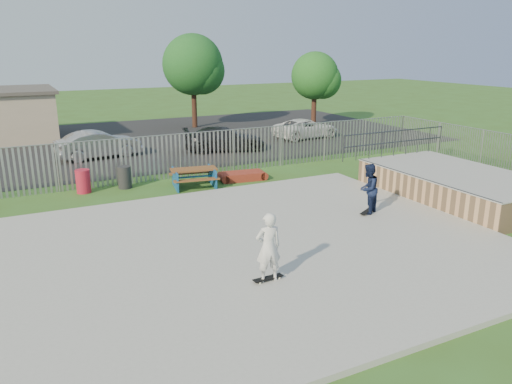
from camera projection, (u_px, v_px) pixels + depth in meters
name	position (u px, v px, depth m)	size (l,w,h in m)	color
ground	(248.00, 251.00, 14.54)	(120.00, 120.00, 0.00)	#385C1F
concrete_slab	(248.00, 248.00, 14.52)	(15.00, 12.00, 0.15)	#9F9F9A
quarter_pipe	(456.00, 185.00, 19.38)	(5.50, 7.05, 2.19)	tan
fence	(218.00, 178.00, 18.62)	(26.04, 16.02, 2.00)	gray
picnic_table	(194.00, 178.00, 21.05)	(2.14, 1.86, 0.81)	brown
funbox	(242.00, 176.00, 22.21)	(1.89, 1.12, 0.36)	maroon
trash_bin_red	(83.00, 181.00, 20.20)	(0.57, 0.57, 0.95)	#AE1A30
trash_bin_grey	(125.00, 177.00, 20.86)	(0.56, 0.56, 0.93)	#252528
parking_lot	(114.00, 143.00, 30.82)	(40.00, 18.00, 0.02)	black
car_silver	(99.00, 144.00, 26.41)	(1.52, 4.36, 1.44)	#A2A2A7
car_dark	(224.00, 139.00, 28.24)	(1.87, 4.60, 1.34)	black
car_white	(306.00, 128.00, 32.24)	(2.03, 4.40, 1.22)	white
tree_mid	(193.00, 65.00, 35.43)	(4.30, 4.30, 6.64)	#3D2318
tree_right	(315.00, 76.00, 36.94)	(3.50, 3.50, 5.39)	#44261B
skateboard_a	(367.00, 212.00, 17.35)	(0.80, 0.57, 0.08)	black
skateboard_b	(268.00, 279.00, 12.37)	(0.81, 0.24, 0.08)	black
skater_navy	(368.00, 189.00, 17.11)	(0.86, 0.67, 1.76)	#121C3B
skater_white	(268.00, 247.00, 12.14)	(0.64, 0.42, 1.76)	silver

